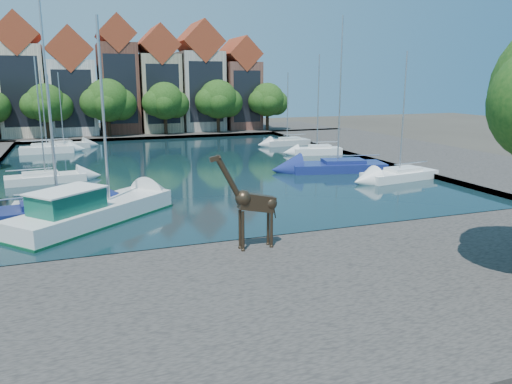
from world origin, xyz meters
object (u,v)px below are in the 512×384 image
at_px(giraffe_statue, 252,202).
at_px(motorsailer, 89,209).
at_px(sailboat_left_a, 59,204).
at_px(sailboat_right_a, 399,173).

xyz_separation_m(giraffe_statue, motorsailer, (-7.15, 8.46, -1.77)).
xyz_separation_m(motorsailer, sailboat_left_a, (-1.78, 3.67, -0.40)).
relative_size(giraffe_statue, motorsailer, 0.39).
bearing_deg(sailboat_right_a, motorsailer, -168.90).
xyz_separation_m(giraffe_statue, sailboat_right_a, (18.08, 13.41, -2.14)).
distance_m(motorsailer, sailboat_right_a, 25.71).
bearing_deg(motorsailer, sailboat_left_a, 115.83).
bearing_deg(sailboat_left_a, giraffe_statue, -53.66).
distance_m(giraffe_statue, sailboat_right_a, 22.61).
xyz_separation_m(giraffe_statue, sailboat_left_a, (-8.92, 12.13, -2.17)).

